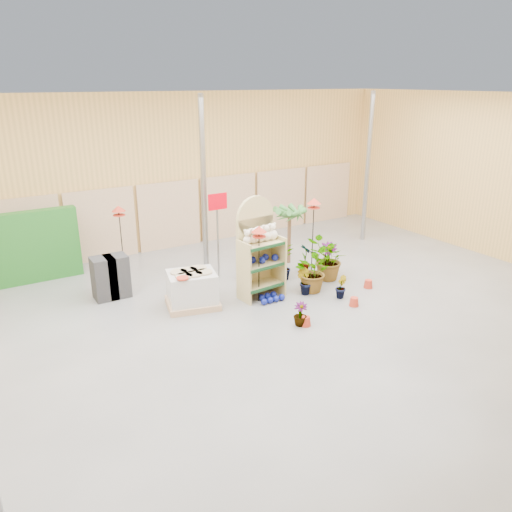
{
  "coord_description": "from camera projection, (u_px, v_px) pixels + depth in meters",
  "views": [
    {
      "loc": [
        -5.3,
        -7.64,
        4.8
      ],
      "look_at": [
        0.3,
        1.5,
        1.0
      ],
      "focal_mm": 35.0,
      "sensor_mm": 36.0,
      "label": 1
    }
  ],
  "objects": [
    {
      "name": "potted_plant_11",
      "position": [
        244.0,
        267.0,
        12.69
      ],
      "size": [
        0.39,
        0.39,
        0.57
      ],
      "primitive_type": "imported",
      "rotation": [
        0.0,
        0.0,
        6.04
      ],
      "color": "#397731",
      "rests_on": "ground"
    },
    {
      "name": "palm",
      "position": [
        290.0,
        212.0,
        13.37
      ],
      "size": [
        0.7,
        0.7,
        1.69
      ],
      "color": "brown",
      "rests_on": "ground"
    },
    {
      "name": "offer_sign",
      "position": [
        218.0,
        219.0,
        12.27
      ],
      "size": [
        0.5,
        0.08,
        2.2
      ],
      "color": "gray",
      "rests_on": "ground"
    },
    {
      "name": "potted_plant_6",
      "position": [
        277.0,
        259.0,
        12.76
      ],
      "size": [
        1.03,
        0.96,
        0.94
      ],
      "primitive_type": "imported",
      "rotation": [
        0.0,
        0.0,
        5.97
      ],
      "color": "#397731",
      "rests_on": "ground"
    },
    {
      "name": "room",
      "position": [
        259.0,
        212.0,
        10.34
      ],
      "size": [
        15.2,
        12.1,
        4.7
      ],
      "color": "slate",
      "rests_on": "ground"
    },
    {
      "name": "potted_plant_5",
      "position": [
        284.0,
        268.0,
        12.56
      ],
      "size": [
        0.37,
        0.3,
        0.65
      ],
      "primitive_type": "imported",
      "rotation": [
        0.0,
        0.0,
        3.09
      ],
      "color": "#397731",
      "rests_on": "ground"
    },
    {
      "name": "trellis_stock",
      "position": [
        37.0,
        246.0,
        12.36
      ],
      "size": [
        2.0,
        0.3,
        1.8
      ],
      "primitive_type": "cube",
      "color": "#1F641E",
      "rests_on": "ground"
    },
    {
      "name": "teddy_bears",
      "position": [
        261.0,
        235.0,
        11.22
      ],
      "size": [
        0.88,
        0.24,
        0.38
      ],
      "color": "#F3E3C8",
      "rests_on": "display_shelf"
    },
    {
      "name": "bird_table_right",
      "position": [
        314.0,
        204.0,
        12.09
      ],
      "size": [
        0.34,
        0.34,
        2.1
      ],
      "color": "black",
      "rests_on": "ground"
    },
    {
      "name": "gazing_balls_shelf",
      "position": [
        261.0,
        260.0,
        11.37
      ],
      "size": [
        0.87,
        0.3,
        0.16
      ],
      "color": "navy",
      "rests_on": "display_shelf"
    },
    {
      "name": "potted_plant_7",
      "position": [
        300.0,
        314.0,
        10.23
      ],
      "size": [
        0.39,
        0.39,
        0.5
      ],
      "primitive_type": "imported",
      "rotation": [
        0.0,
        0.0,
        5.67
      ],
      "color": "#397731",
      "rests_on": "ground"
    },
    {
      "name": "display_shelf",
      "position": [
        257.0,
        251.0,
        11.43
      ],
      "size": [
        1.03,
        0.7,
        2.36
      ],
      "rotation": [
        0.0,
        0.0,
        0.08
      ],
      "color": "tan",
      "rests_on": "ground"
    },
    {
      "name": "bird_table_back",
      "position": [
        119.0,
        211.0,
        12.24
      ],
      "size": [
        0.34,
        0.34,
        1.89
      ],
      "color": "black",
      "rests_on": "ground"
    },
    {
      "name": "gazing_balls_floor",
      "position": [
        271.0,
        298.0,
        11.42
      ],
      "size": [
        0.63,
        0.39,
        0.15
      ],
      "color": "navy",
      "rests_on": "ground"
    },
    {
      "name": "potted_plant_1",
      "position": [
        304.0,
        281.0,
        11.72
      ],
      "size": [
        0.41,
        0.44,
        0.63
      ],
      "primitive_type": "imported",
      "rotation": [
        0.0,
        0.0,
        2.04
      ],
      "color": "#397731",
      "rests_on": "ground"
    },
    {
      "name": "pallet_stack",
      "position": [
        192.0,
        289.0,
        11.06
      ],
      "size": [
        1.32,
        1.18,
        0.83
      ],
      "rotation": [
        0.0,
        0.0,
        -0.24
      ],
      "color": "tan",
      "rests_on": "ground"
    },
    {
      "name": "potted_plant_10",
      "position": [
        328.0,
        260.0,
        12.48
      ],
      "size": [
        1.07,
        0.95,
        1.09
      ],
      "primitive_type": "imported",
      "rotation": [
        0.0,
        0.0,
        3.25
      ],
      "color": "#397731",
      "rests_on": "ground"
    },
    {
      "name": "charcoal_planters",
      "position": [
        111.0,
        277.0,
        11.49
      ],
      "size": [
        0.8,
        0.5,
        1.0
      ],
      "color": "#252526",
      "rests_on": "ground"
    },
    {
      "name": "potted_plant_9",
      "position": [
        341.0,
        287.0,
        11.55
      ],
      "size": [
        0.38,
        0.38,
        0.54
      ],
      "primitive_type": "imported",
      "rotation": [
        0.0,
        0.0,
        0.84
      ],
      "color": "#397731",
      "rests_on": "ground"
    },
    {
      "name": "potted_plant_3",
      "position": [
        327.0,
        259.0,
        12.81
      ],
      "size": [
        0.68,
        0.68,
        0.87
      ],
      "primitive_type": "imported",
      "rotation": [
        0.0,
        0.0,
        5.66
      ],
      "color": "#397731",
      "rests_on": "ground"
    },
    {
      "name": "bird_table_front",
      "position": [
        259.0,
        232.0,
        10.88
      ],
      "size": [
        0.34,
        0.34,
        1.79
      ],
      "color": "black",
      "rests_on": "ground"
    },
    {
      "name": "potted_plant_4",
      "position": [
        306.0,
        258.0,
        13.1
      ],
      "size": [
        0.28,
        0.41,
        0.77
      ],
      "primitive_type": "imported",
      "rotation": [
        0.0,
        0.0,
        1.55
      ],
      "color": "#397731",
      "rests_on": "ground"
    },
    {
      "name": "potted_plant_2",
      "position": [
        311.0,
        271.0,
        11.84
      ],
      "size": [
        1.17,
        1.21,
        1.03
      ],
      "primitive_type": "imported",
      "rotation": [
        0.0,
        0.0,
        1.03
      ],
      "color": "#397731",
      "rests_on": "ground"
    }
  ]
}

